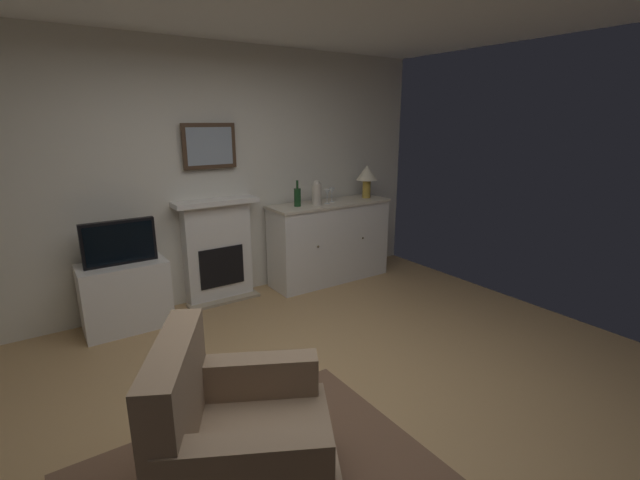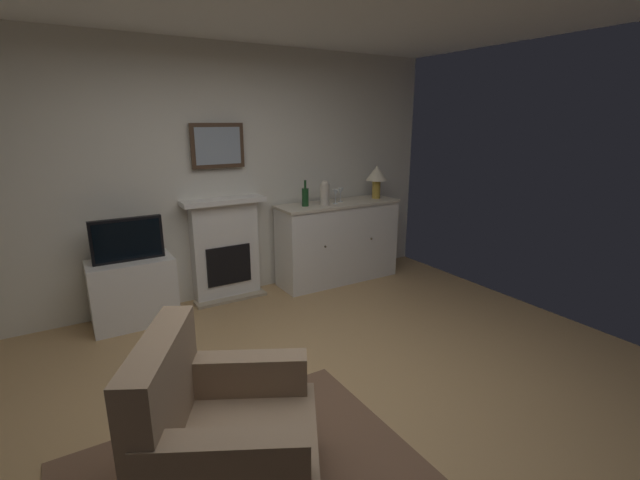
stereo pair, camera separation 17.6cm
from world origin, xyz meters
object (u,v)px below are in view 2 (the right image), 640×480
framed_picture (218,146)px  tv_set (127,240)px  table_lamp (377,175)px  wine_glass_center (341,192)px  fireplace_unit (225,249)px  vase_decorative (325,193)px  tv_cabinet (133,292)px  wine_glass_left (336,193)px  wine_bottle (305,197)px  armchair (222,437)px  sideboard_cabinet (338,242)px

framed_picture → tv_set: 1.28m
framed_picture → table_lamp: (1.89, -0.22, -0.40)m
wine_glass_center → fireplace_unit: bearing=173.1°
table_lamp → tv_set: (-2.86, -0.01, -0.40)m
vase_decorative → tv_set: size_ratio=0.45×
tv_cabinet → framed_picture: bearing=12.0°
table_lamp → wine_glass_center: 0.54m
framed_picture → vase_decorative: 1.26m
wine_glass_left → table_lamp: bearing=4.6°
table_lamp → vase_decorative: size_ratio=1.42×
wine_bottle → wine_glass_left: bearing=-8.8°
framed_picture → wine_glass_left: 1.40m
wine_bottle → wine_glass_center: wine_bottle is taller
armchair → wine_glass_center: bearing=46.3°
framed_picture → tv_set: (-0.98, -0.23, -0.80)m
sideboard_cabinet → table_lamp: table_lamp is taller
tv_cabinet → armchair: (0.04, -2.41, 0.07)m
table_lamp → tv_cabinet: size_ratio=0.53×
fireplace_unit → wine_glass_center: bearing=-6.9°
tv_cabinet → tv_set: size_ratio=1.21×
fireplace_unit → wine_bottle: wine_bottle is taller
wine_glass_left → tv_cabinet: wine_glass_left is taller
sideboard_cabinet → tv_set: (-2.31, -0.01, 0.35)m
table_lamp → tv_set: 2.89m
sideboard_cabinet → armchair: sideboard_cabinet is taller
tv_cabinet → wine_bottle: bearing=-0.3°
sideboard_cabinet → armchair: size_ratio=1.39×
wine_glass_center → tv_set: bearing=-179.5°
wine_glass_center → tv_cabinet: 2.46m
fireplace_unit → vase_decorative: vase_decorative is taller
framed_picture → wine_glass_center: framed_picture is taller
wine_bottle → wine_glass_left: wine_bottle is taller
vase_decorative → tv_cabinet: size_ratio=0.38×
fireplace_unit → framed_picture: 1.08m
armchair → tv_cabinet: bearing=91.0°
wine_glass_left → wine_glass_center: (0.11, 0.06, 0.00)m
table_lamp → tv_cabinet: bearing=179.7°
tv_cabinet → tv_set: 0.52m
framed_picture → wine_glass_center: 1.49m
fireplace_unit → sideboard_cabinet: 1.34m
wine_bottle → framed_picture: bearing=166.3°
vase_decorative → fireplace_unit: bearing=168.4°
vase_decorative → tv_cabinet: bearing=178.2°
fireplace_unit → wine_bottle: bearing=-10.9°
table_lamp → tv_cabinet: 3.00m
wine_bottle → wine_glass_left: size_ratio=1.76×
framed_picture → wine_glass_left: framed_picture is taller
vase_decorative → framed_picture: bearing=166.2°
fireplace_unit → wine_glass_left: size_ratio=6.67×
tv_set → armchair: bearing=-89.0°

